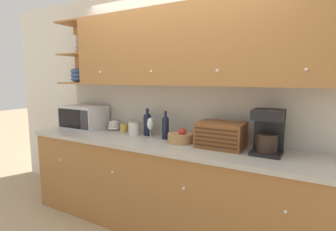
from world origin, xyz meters
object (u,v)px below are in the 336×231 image
object	(u,v)px
wine_bottle	(147,123)
fruit_basket	(180,137)
bowl_stack_on_counter	(114,125)
coffee_maker	(268,132)
second_wine_bottle	(165,126)
wine_glass	(150,125)
bread_box	(221,135)
mug	(124,128)
storage_canister	(134,128)
microwave	(84,117)

from	to	relation	value
wine_bottle	fruit_basket	size ratio (longest dim) A/B	1.22
bowl_stack_on_counter	coffee_maker	xyz separation A→B (m)	(1.84, -0.15, 0.14)
second_wine_bottle	fruit_basket	bearing A→B (deg)	-16.73
fruit_basket	coffee_maker	size ratio (longest dim) A/B	0.66
bowl_stack_on_counter	fruit_basket	size ratio (longest dim) A/B	0.60
wine_glass	bread_box	world-z (taller)	bread_box
wine_bottle	mug	bearing A→B (deg)	174.18
bowl_stack_on_counter	mug	xyz separation A→B (m)	(0.18, -0.02, -0.01)
fruit_basket	coffee_maker	bearing A→B (deg)	0.87
storage_canister	wine_bottle	size ratio (longest dim) A/B	0.50
wine_bottle	second_wine_bottle	bearing A→B (deg)	-10.06
coffee_maker	wine_glass	bearing A→B (deg)	-179.05
wine_bottle	bread_box	xyz separation A→B (m)	(0.88, -0.09, -0.02)
mug	wine_bottle	size ratio (longest dim) A/B	0.30
wine_bottle	fruit_basket	xyz separation A→B (m)	(0.47, -0.11, -0.09)
wine_glass	fruit_basket	size ratio (longest dim) A/B	0.89
fruit_basket	mug	bearing A→B (deg)	170.09
storage_canister	coffee_maker	size ratio (longest dim) A/B	0.40
microwave	wine_glass	xyz separation A→B (m)	(1.06, -0.07, 0.01)
mug	bread_box	size ratio (longest dim) A/B	0.22
microwave	fruit_basket	world-z (taller)	microwave
bread_box	storage_canister	bearing A→B (deg)	177.27
microwave	coffee_maker	world-z (taller)	coffee_maker
wine_bottle	coffee_maker	size ratio (longest dim) A/B	0.80
microwave	wine_bottle	bearing A→B (deg)	2.87
fruit_basket	wine_bottle	bearing A→B (deg)	166.94
bread_box	coffee_maker	xyz separation A→B (m)	(0.41, -0.01, 0.07)
storage_canister	coffee_maker	distance (m)	1.45
mug	second_wine_bottle	xyz separation A→B (m)	(0.63, -0.08, 0.09)
mug	bread_box	world-z (taller)	bread_box
storage_canister	fruit_basket	world-z (taller)	fruit_basket
storage_canister	wine_bottle	distance (m)	0.17
second_wine_bottle	mug	bearing A→B (deg)	172.42
bread_box	wine_glass	bearing A→B (deg)	-177.94
bread_box	mug	bearing A→B (deg)	174.24
microwave	fruit_basket	bearing A→B (deg)	-2.48
wine_glass	coffee_maker	distance (m)	1.18
microwave	storage_canister	world-z (taller)	microwave
mug	storage_canister	world-z (taller)	storage_canister
wine_glass	coffee_maker	world-z (taller)	coffee_maker
wine_bottle	fruit_basket	bearing A→B (deg)	-13.06
microwave	wine_bottle	world-z (taller)	wine_bottle
microwave	wine_glass	world-z (taller)	microwave
wine_glass	coffee_maker	xyz separation A→B (m)	(1.18, 0.02, 0.04)
coffee_maker	wine_bottle	bearing A→B (deg)	175.72
wine_glass	fruit_basket	xyz separation A→B (m)	(0.36, 0.01, -0.10)
wine_glass	bowl_stack_on_counter	bearing A→B (deg)	165.31
mug	bread_box	xyz separation A→B (m)	(1.25, -0.13, 0.07)
storage_canister	wine_glass	bearing A→B (deg)	-15.97
wine_bottle	wine_glass	size ratio (longest dim) A/B	1.37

